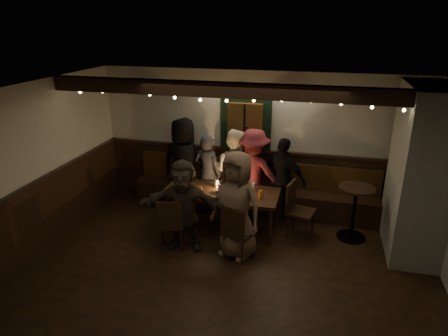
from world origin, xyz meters
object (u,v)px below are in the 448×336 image
(chair_end, at_px, (296,206))
(high_top, at_px, (355,206))
(person_d, at_px, (253,173))
(person_a, at_px, (184,163))
(chair_near_left, at_px, (171,222))
(person_e, at_px, (283,179))
(person_b, at_px, (208,173))
(chair_near_right, at_px, (236,230))
(person_g, at_px, (237,205))
(person_f, at_px, (184,205))
(dining_table, at_px, (221,195))
(person_c, at_px, (234,171))

(chair_end, distance_m, high_top, 0.94)
(person_d, bearing_deg, person_a, 4.59)
(person_d, bearing_deg, chair_end, 150.78)
(chair_near_left, height_order, high_top, high_top)
(person_a, distance_m, person_e, 1.90)
(person_e, bearing_deg, person_b, 23.57)
(person_d, relative_size, person_e, 1.08)
(chair_near_right, bearing_deg, person_g, 100.97)
(chair_near_right, xyz_separation_m, person_f, (-0.87, 0.13, 0.24))
(dining_table, relative_size, chair_near_right, 2.20)
(chair_near_left, distance_m, person_d, 1.89)
(high_top, height_order, person_d, person_d)
(person_a, xyz_separation_m, person_g, (1.37, -1.49, -0.03))
(person_e, relative_size, person_f, 1.02)
(person_d, xyz_separation_m, person_e, (0.54, -0.01, -0.06))
(dining_table, distance_m, chair_end, 1.28)
(dining_table, relative_size, high_top, 2.12)
(chair_near_right, xyz_separation_m, person_g, (-0.02, 0.13, 0.34))
(person_d, bearing_deg, chair_near_left, 63.07)
(person_f, bearing_deg, chair_near_left, -155.96)
(person_a, distance_m, person_c, 0.99)
(chair_end, distance_m, person_d, 1.07)
(chair_near_left, bearing_deg, person_f, 32.50)
(chair_near_left, xyz_separation_m, person_f, (0.18, 0.12, 0.25))
(high_top, relative_size, person_b, 0.62)
(person_c, bearing_deg, high_top, -177.23)
(person_b, bearing_deg, high_top, -176.03)
(person_a, bearing_deg, high_top, 173.79)
(chair_near_right, bearing_deg, person_d, 91.31)
(high_top, bearing_deg, person_e, 159.05)
(person_d, height_order, person_g, person_g)
(chair_end, height_order, person_a, person_a)
(person_a, relative_size, person_f, 1.18)
(chair_end, bearing_deg, chair_near_right, -129.12)
(person_e, height_order, person_f, person_e)
(person_b, distance_m, person_c, 0.51)
(person_g, bearing_deg, person_c, 124.06)
(chair_near_left, relative_size, person_g, 0.52)
(chair_near_left, distance_m, person_b, 1.56)
(high_top, height_order, person_g, person_g)
(person_c, height_order, person_d, person_d)
(person_b, height_order, person_g, person_g)
(person_c, bearing_deg, person_f, 87.40)
(chair_near_left, xyz_separation_m, chair_near_right, (1.05, -0.01, 0.01))
(chair_near_left, height_order, chair_end, chair_end)
(dining_table, relative_size, person_a, 1.12)
(person_e, bearing_deg, chair_near_right, 94.88)
(person_d, bearing_deg, high_top, 170.83)
(person_g, bearing_deg, person_d, 109.95)
(person_d, bearing_deg, chair_near_right, 97.34)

